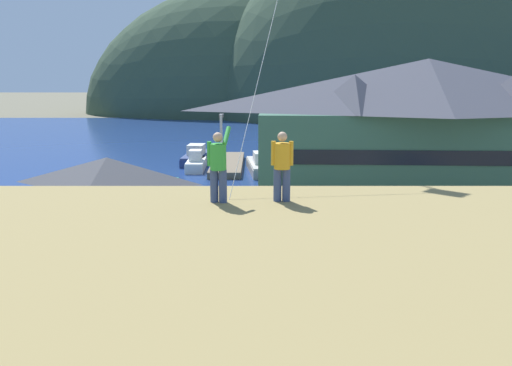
# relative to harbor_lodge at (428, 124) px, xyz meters

# --- Properties ---
(ground_plane) EXTENTS (600.00, 600.00, 0.00)m
(ground_plane) POSITION_rel_harbor_lodge_xyz_m (-12.69, -21.93, -5.82)
(ground_plane) COLOR #66604C
(parking_lot_pad) EXTENTS (40.00, 20.00, 0.10)m
(parking_lot_pad) POSITION_rel_harbor_lodge_xyz_m (-12.69, -16.93, -5.77)
(parking_lot_pad) COLOR gray
(parking_lot_pad) RESTS_ON ground
(bay_water) EXTENTS (360.00, 84.00, 0.03)m
(bay_water) POSITION_rel_harbor_lodge_xyz_m (-12.69, 38.07, -5.81)
(bay_water) COLOR navy
(bay_water) RESTS_ON ground
(far_hill_west_ridge) EXTENTS (99.78, 57.13, 69.35)m
(far_hill_west_ridge) POSITION_rel_harbor_lodge_xyz_m (-9.78, 99.96, -5.82)
(far_hill_west_ridge) COLOR #334733
(far_hill_west_ridge) RESTS_ON ground
(far_hill_east_peak) EXTENTS (105.66, 73.84, 94.09)m
(far_hill_east_peak) POSITION_rel_harbor_lodge_xyz_m (27.26, 87.90, -5.82)
(far_hill_east_peak) COLOR #334733
(far_hill_east_peak) RESTS_ON ground
(harbor_lodge) EXTENTS (28.83, 11.57, 10.99)m
(harbor_lodge) POSITION_rel_harbor_lodge_xyz_m (0.00, 0.00, 0.00)
(harbor_lodge) COLOR #38604C
(harbor_lodge) RESTS_ON ground
(storage_shed_near_lot) EXTENTS (8.03, 5.29, 5.17)m
(storage_shed_near_lot) POSITION_rel_harbor_lodge_xyz_m (-22.09, -13.53, -3.15)
(storage_shed_near_lot) COLOR #338475
(storage_shed_near_lot) RESTS_ON ground
(wharf_dock) EXTENTS (3.20, 13.57, 0.70)m
(wharf_dock) POSITION_rel_harbor_lodge_xyz_m (-16.79, 12.54, -5.47)
(wharf_dock) COLOR #70604C
(wharf_dock) RESTS_ON ground
(moored_boat_wharfside) EXTENTS (1.92, 5.71, 2.16)m
(moored_boat_wharfside) POSITION_rel_harbor_lodge_xyz_m (-20.01, 11.03, -5.10)
(moored_boat_wharfside) COLOR silver
(moored_boat_wharfside) RESTS_ON ground
(moored_boat_outer_mooring) EXTENTS (3.48, 8.55, 2.16)m
(moored_boat_outer_mooring) POSITION_rel_harbor_lodge_xyz_m (-13.08, 9.71, -5.10)
(moored_boat_outer_mooring) COLOR #A8A399
(moored_boat_outer_mooring) RESTS_ON ground
(moored_boat_inner_slip) EXTENTS (2.98, 7.99, 2.16)m
(moored_boat_inner_slip) POSITION_rel_harbor_lodge_xyz_m (-20.41, 15.58, -5.10)
(moored_boat_inner_slip) COLOR navy
(moored_boat_inner_slip) RESTS_ON ground
(parked_car_front_row_silver) EXTENTS (4.25, 2.16, 1.82)m
(parked_car_front_row_silver) POSITION_rel_harbor_lodge_xyz_m (-9.60, -15.93, -4.76)
(parked_car_front_row_silver) COLOR #B28923
(parked_car_front_row_silver) RESTS_ON parking_lot_pad
(parked_car_mid_row_center) EXTENTS (4.34, 2.35, 1.82)m
(parked_car_mid_row_center) POSITION_rel_harbor_lodge_xyz_m (-12.61, -20.70, -4.76)
(parked_car_mid_row_center) COLOR #236633
(parked_car_mid_row_center) RESTS_ON parking_lot_pad
(parked_car_back_row_right) EXTENTS (4.36, 2.38, 1.82)m
(parked_car_back_row_right) POSITION_rel_harbor_lodge_xyz_m (-15.90, -14.28, -4.76)
(parked_car_back_row_right) COLOR #236633
(parked_car_back_row_right) RESTS_ON parking_lot_pad
(parked_car_back_row_left) EXTENTS (4.31, 2.28, 1.82)m
(parked_car_back_row_left) POSITION_rel_harbor_lodge_xyz_m (-7.67, -21.45, -4.76)
(parked_car_back_row_left) COLOR #B28923
(parked_car_back_row_left) RESTS_ON parking_lot_pad
(parked_car_mid_row_far) EXTENTS (4.24, 2.13, 1.82)m
(parked_car_mid_row_far) POSITION_rel_harbor_lodge_xyz_m (-21.68, -21.23, -4.76)
(parked_car_mid_row_far) COLOR slate
(parked_car_mid_row_far) RESTS_ON parking_lot_pad
(parking_light_pole) EXTENTS (0.24, 0.78, 7.30)m
(parking_light_pole) POSITION_rel_harbor_lodge_xyz_m (-15.81, -11.38, -1.53)
(parking_light_pole) COLOR #ADADB2
(parking_light_pole) RESTS_ON parking_lot_pad
(person_kite_flyer) EXTENTS (0.58, 0.63, 1.86)m
(person_kite_flyer) POSITION_rel_harbor_lodge_xyz_m (-14.68, -29.39, 1.65)
(person_kite_flyer) COLOR #384770
(person_kite_flyer) RESTS_ON grassy_hill_foreground
(person_companion) EXTENTS (0.55, 0.40, 1.74)m
(person_companion) POSITION_rel_harbor_lodge_xyz_m (-13.11, -29.28, 1.63)
(person_companion) COLOR #384770
(person_companion) RESTS_ON grassy_hill_foreground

